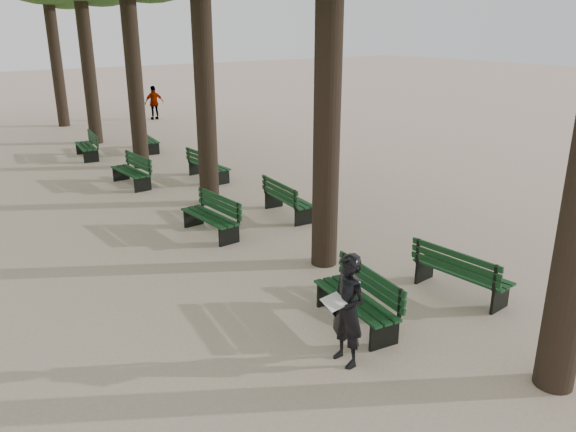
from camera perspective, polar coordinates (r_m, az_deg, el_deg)
ground at (r=8.72m, az=8.38°, el=-13.56°), size 120.00×120.00×0.00m
bench_left_0 at (r=9.28m, az=6.86°, el=-9.39°), size 0.81×1.86×0.92m
bench_left_1 at (r=13.11m, az=-7.89°, el=-0.78°), size 0.69×1.83×0.92m
bench_left_2 at (r=17.63m, az=-15.64°, el=3.84°), size 0.68×1.83×0.92m
bench_left_3 at (r=21.84m, az=-19.76°, el=6.26°), size 0.77×1.85×0.92m
bench_right_0 at (r=10.64m, az=17.12°, el=-6.30°), size 0.74×1.85×0.92m
bench_right_1 at (r=14.28m, az=0.05°, el=1.06°), size 0.74×1.85×0.92m
bench_right_2 at (r=17.88m, az=-8.06°, el=4.57°), size 0.67×1.83×0.92m
bench_right_3 at (r=22.46m, az=-14.14°, el=7.13°), size 0.77×1.85×0.92m
man_with_map at (r=8.04m, az=6.07°, el=-9.50°), size 0.60×0.67×1.68m
pedestrian_c at (r=29.90m, az=-13.43°, el=11.13°), size 1.00×0.37×1.70m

